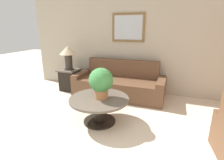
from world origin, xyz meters
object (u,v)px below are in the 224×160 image
coffee_table (99,105)px  couch_main (119,85)px  table_lamp (68,53)px  side_table (70,79)px  potted_plant_on_table (101,82)px

coffee_table → couch_main: bearing=92.5°
couch_main → table_lamp: table_lamp is taller
coffee_table → table_lamp: (-1.49, 1.34, 0.68)m
coffee_table → side_table: 2.01m
potted_plant_on_table → couch_main: bearing=94.2°
couch_main → coffee_table: couch_main is taller
couch_main → side_table: 1.43m
table_lamp → side_table: bearing=0.0°
table_lamp → coffee_table: bearing=-42.0°
coffee_table → potted_plant_on_table: bearing=19.3°
couch_main → side_table: size_ratio=3.84×
coffee_table → table_lamp: size_ratio=1.68×
couch_main → table_lamp: bearing=-178.8°
side_table → potted_plant_on_table: 2.08m
coffee_table → side_table: bearing=138.0°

